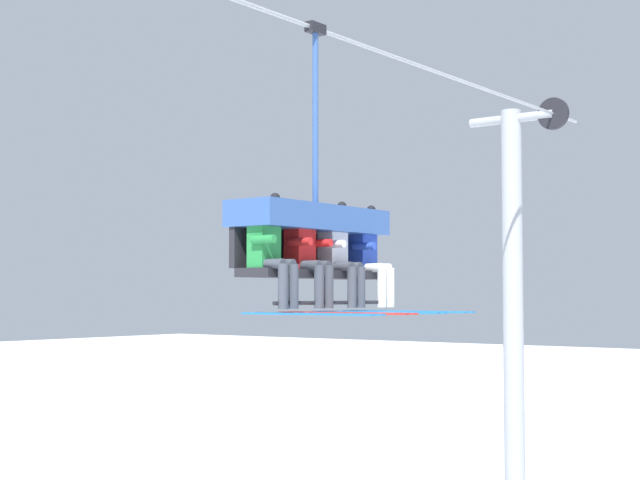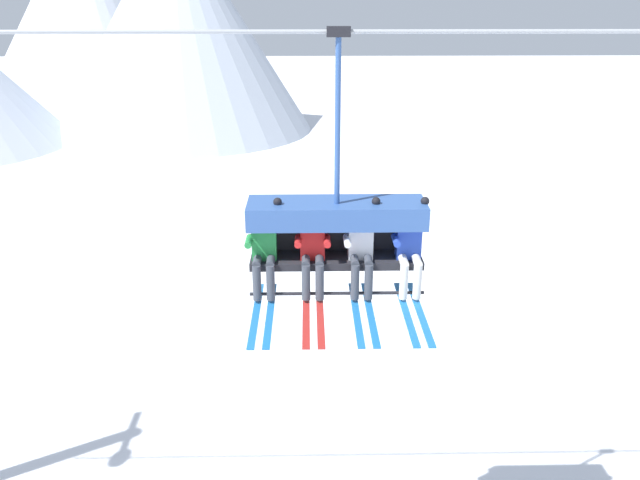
# 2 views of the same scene
# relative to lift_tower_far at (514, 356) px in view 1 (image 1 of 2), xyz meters

# --- Properties ---
(lift_tower_far) EXTENTS (0.36, 1.88, 9.33)m
(lift_tower_far) POSITION_rel_lift_tower_far_xyz_m (0.00, 0.00, 0.00)
(lift_tower_far) COLOR #9EA3A8
(lift_tower_far) RESTS_ON ground_plane
(chairlift_chair) EXTENTS (2.32, 0.74, 3.31)m
(chairlift_chair) POSITION_rel_lift_tower_far_xyz_m (-6.82, -0.71, 1.84)
(chairlift_chair) COLOR #232328
(skier_green) EXTENTS (0.48, 1.70, 1.34)m
(skier_green) POSITION_rel_lift_tower_far_xyz_m (-7.76, -0.92, 1.55)
(skier_green) COLOR #23843D
(skier_red) EXTENTS (0.46, 1.70, 1.23)m
(skier_red) POSITION_rel_lift_tower_far_xyz_m (-7.13, -0.93, 1.53)
(skier_red) COLOR red
(skier_white) EXTENTS (0.48, 1.70, 1.34)m
(skier_white) POSITION_rel_lift_tower_far_xyz_m (-6.50, -0.92, 1.55)
(skier_white) COLOR silver
(skier_blue) EXTENTS (0.48, 1.70, 1.34)m
(skier_blue) POSITION_rel_lift_tower_far_xyz_m (-5.86, -0.92, 1.55)
(skier_blue) COLOR #2847B7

